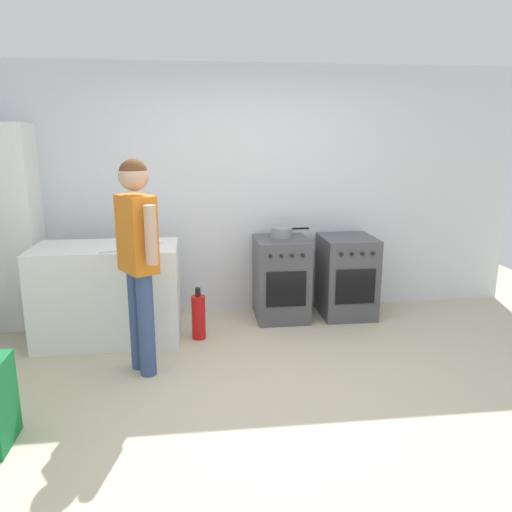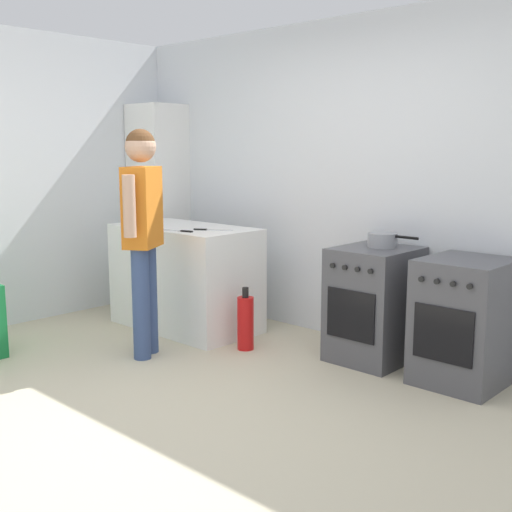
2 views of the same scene
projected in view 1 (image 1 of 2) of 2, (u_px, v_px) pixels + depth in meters
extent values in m
plane|color=beige|center=(270.00, 391.00, 3.75)|extent=(8.00, 8.00, 0.00)
cube|color=silver|center=(244.00, 191.00, 5.33)|extent=(6.00, 0.10, 2.60)
cube|color=white|center=(108.00, 293.00, 4.65)|extent=(1.30, 0.70, 0.90)
cube|color=#4C4C51|center=(281.00, 278.00, 5.22)|extent=(0.53, 0.60, 0.85)
cube|color=black|center=(286.00, 289.00, 4.93)|extent=(0.40, 0.01, 0.36)
cylinder|color=black|center=(272.00, 242.00, 4.99)|extent=(0.17, 0.17, 0.01)
cylinder|color=black|center=(295.00, 241.00, 5.02)|extent=(0.17, 0.17, 0.01)
cylinder|color=black|center=(268.00, 237.00, 5.23)|extent=(0.17, 0.17, 0.01)
cylinder|color=black|center=(291.00, 237.00, 5.25)|extent=(0.17, 0.17, 0.01)
cylinder|color=black|center=(271.00, 257.00, 4.83)|extent=(0.04, 0.02, 0.04)
cylinder|color=black|center=(281.00, 256.00, 4.84)|extent=(0.04, 0.02, 0.04)
cylinder|color=black|center=(292.00, 256.00, 4.85)|extent=(0.04, 0.02, 0.04)
cylinder|color=black|center=(303.00, 256.00, 4.86)|extent=(0.04, 0.02, 0.04)
cube|color=#4C4C51|center=(347.00, 276.00, 5.31)|extent=(0.54, 0.60, 0.85)
cube|color=black|center=(355.00, 287.00, 5.02)|extent=(0.41, 0.01, 0.36)
cylinder|color=black|center=(340.00, 240.00, 5.08)|extent=(0.17, 0.17, 0.01)
cylinder|color=black|center=(363.00, 239.00, 5.11)|extent=(0.17, 0.17, 0.01)
cylinder|color=black|center=(334.00, 235.00, 5.31)|extent=(0.17, 0.17, 0.01)
cylinder|color=black|center=(356.00, 235.00, 5.34)|extent=(0.17, 0.17, 0.01)
cylinder|color=black|center=(341.00, 255.00, 4.91)|extent=(0.04, 0.02, 0.04)
cylinder|color=black|center=(352.00, 254.00, 4.92)|extent=(0.04, 0.02, 0.04)
cylinder|color=black|center=(363.00, 254.00, 4.94)|extent=(0.04, 0.02, 0.04)
cylinder|color=black|center=(373.00, 254.00, 4.95)|extent=(0.04, 0.02, 0.04)
cylinder|color=gray|center=(282.00, 232.00, 5.18)|extent=(0.22, 0.22, 0.11)
cylinder|color=black|center=(301.00, 228.00, 5.19)|extent=(0.18, 0.02, 0.02)
cube|color=silver|center=(114.00, 252.00, 4.30)|extent=(0.24, 0.09, 0.01)
cube|color=black|center=(135.00, 250.00, 4.36)|extent=(0.11, 0.05, 0.01)
cube|color=silver|center=(153.00, 244.00, 4.61)|extent=(0.21, 0.15, 0.01)
cube|color=black|center=(136.00, 246.00, 4.51)|extent=(0.11, 0.08, 0.01)
cylinder|color=#384C7A|center=(146.00, 325.00, 3.93)|extent=(0.13, 0.13, 0.84)
cylinder|color=#384C7A|center=(137.00, 319.00, 4.06)|extent=(0.13, 0.13, 0.84)
cube|color=orange|center=(137.00, 234.00, 3.83)|extent=(0.35, 0.39, 0.60)
cylinder|color=tan|center=(151.00, 235.00, 3.64)|extent=(0.09, 0.09, 0.44)
cylinder|color=tan|center=(124.00, 226.00, 4.01)|extent=(0.09, 0.09, 0.44)
sphere|color=tan|center=(133.00, 176.00, 3.73)|extent=(0.23, 0.23, 0.23)
sphere|color=brown|center=(133.00, 173.00, 3.72)|extent=(0.22, 0.22, 0.22)
cylinder|color=red|center=(199.00, 317.00, 4.70)|extent=(0.13, 0.13, 0.42)
cylinder|color=black|center=(198.00, 292.00, 4.65)|extent=(0.05, 0.05, 0.08)
cube|color=white|center=(13.00, 228.00, 4.87)|extent=(0.48, 0.44, 2.00)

